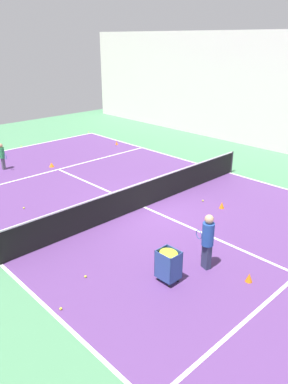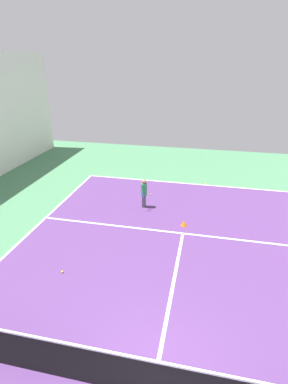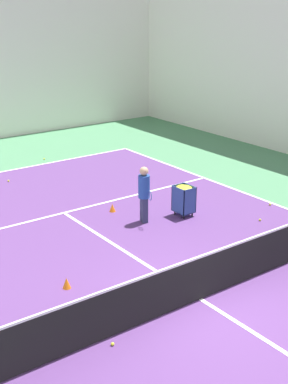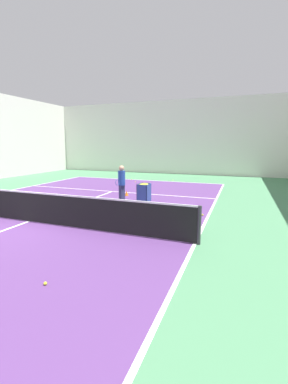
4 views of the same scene
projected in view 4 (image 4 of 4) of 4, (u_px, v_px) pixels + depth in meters
The scene contains 19 objects.
ground_plane at pixel (29, 221), 9.08m from camera, with size 37.15×37.15×0.00m, color #477F56.
court_playing_area at pixel (29, 221), 9.08m from camera, with size 11.72×22.94×0.00m.
line_baseline_far at pixel (144, 180), 19.62m from camera, with size 11.72×0.10×0.00m, color white.
line_sideline_right at pixel (195, 244), 7.04m from camera, with size 0.10×22.94×0.00m, color white.
line_service_far at pixel (112, 191), 14.88m from camera, with size 11.72×0.10×0.00m, color white.
line_centre_service at pixel (29, 221), 9.08m from camera, with size 0.10×12.62×0.00m, color white.
hall_enclosure_far at pixel (164, 138), 23.78m from camera, with size 21.93×0.15×6.62m.
tennis_net at pixel (28, 206), 8.98m from camera, with size 12.02×0.10×1.08m.
coach_at_net at pixel (122, 181), 12.28m from camera, with size 0.42×0.70×1.71m.
ball_cart at pixel (144, 190), 11.60m from camera, with size 0.49×0.59×0.96m.
training_cone_1 at pixel (29, 201), 11.81m from camera, with size 0.20×0.20×0.26m, color orange.
training_cone_3 at pixel (127, 193), 13.68m from camera, with size 0.20×0.20×0.25m, color orange.
tennis_ball_0 at pixel (203, 215), 9.81m from camera, with size 0.07×0.07×0.07m, color yellow.
tennis_ball_3 at pixel (167, 216), 9.61m from camera, with size 0.07×0.07×0.07m, color yellow.
tennis_ball_4 at pixel (173, 180), 19.37m from camera, with size 0.07×0.07×0.07m, color yellow.
tennis_ball_6 at pixel (132, 179), 19.78m from camera, with size 0.07×0.07×0.07m, color yellow.
tennis_ball_7 at pixel (13, 207), 10.98m from camera, with size 0.07×0.07×0.07m, color yellow.
tennis_ball_9 at pixel (45, 283), 4.96m from camera, with size 0.07×0.07×0.07m, color yellow.
tennis_ball_10 at pixel (135, 182), 18.51m from camera, with size 0.07×0.07×0.07m, color yellow.
Camera 4 is at (6.92, -6.72, 2.68)m, focal length 24.00 mm.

